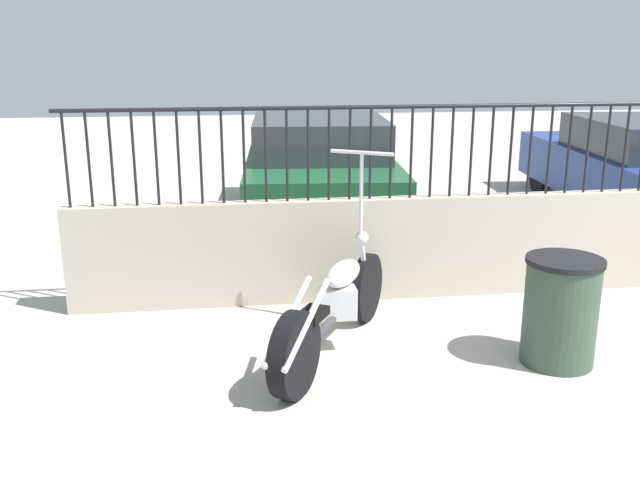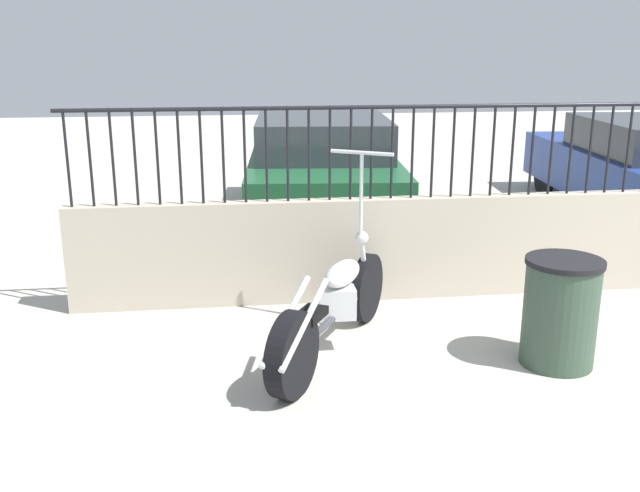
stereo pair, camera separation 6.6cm
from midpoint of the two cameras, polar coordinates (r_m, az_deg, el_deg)
name	(u,v)px [view 2 (the right image)]	position (r m, az deg, el deg)	size (l,w,h in m)	color
low_wall	(580,241)	(7.25, 20.35, 0.34)	(9.50, 0.18, 0.95)	#B2A893
fence_railing	(592,134)	(7.06, 21.15, 8.36)	(9.50, 0.04, 0.83)	black
motorcycle_dark_grey	(329,312)	(5.33, 1.10, -5.27)	(1.18, 1.86, 1.49)	black
trash_bin	(560,312)	(5.53, 18.99, -5.01)	(0.56, 0.56, 0.81)	#334738
car_green	(322,170)	(9.32, 0.33, 6.13)	(2.15, 4.36, 1.40)	black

